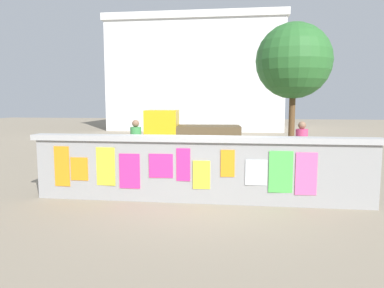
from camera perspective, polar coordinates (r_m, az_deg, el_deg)
The scene contains 10 objects.
ground at distance 15.82m, azimuth 4.34°, elevation -1.21°, with size 60.00×60.00×0.00m, color gray.
poster_wall at distance 7.82m, azimuth 1.15°, elevation -3.85°, with size 7.51×0.42×1.45m.
auto_rickshaw_truck at distance 14.01m, azimuth -0.67°, elevation 1.49°, with size 3.71×1.78×1.85m.
motorcycle at distance 9.86m, azimuth -3.16°, elevation -3.32°, with size 1.90×0.56×0.87m.
bicycle_near at distance 11.36m, azimuth 9.38°, elevation -2.56°, with size 1.70×0.44×0.95m.
bicycle_far at distance 9.58m, azimuth 12.18°, elevation -4.36°, with size 1.71×0.44×0.95m.
person_walking at distance 11.28m, azimuth -8.83°, elevation 0.57°, with size 0.47×0.47×1.62m.
person_bystander at distance 10.79m, azimuth 16.86°, elevation 0.07°, with size 0.40×0.40×1.62m.
tree_roadside at distance 17.15m, azimuth 15.73°, elevation 12.46°, with size 3.36×3.36×5.66m.
building_background at distance 29.38m, azimuth 0.95°, elevation 10.76°, with size 13.20×7.19×8.45m.
Camera 1 is at (0.83, -7.64, 2.19)m, focal length 33.83 mm.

